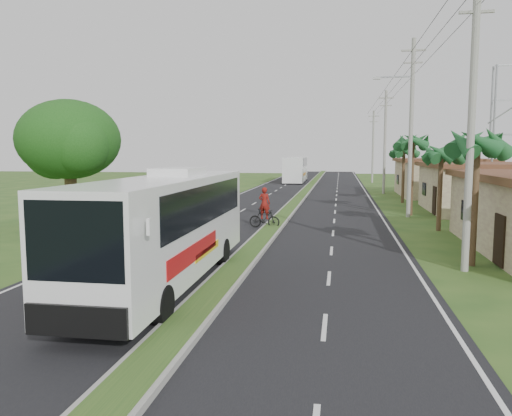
# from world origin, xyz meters

# --- Properties ---
(ground) EXTENTS (180.00, 180.00, 0.00)m
(ground) POSITION_xyz_m (0.00, 0.00, 0.00)
(ground) COLOR #284B1B
(ground) RESTS_ON ground
(road_asphalt) EXTENTS (14.00, 160.00, 0.02)m
(road_asphalt) POSITION_xyz_m (0.00, 20.00, 0.01)
(road_asphalt) COLOR black
(road_asphalt) RESTS_ON ground
(median_strip) EXTENTS (1.20, 160.00, 0.18)m
(median_strip) POSITION_xyz_m (0.00, 20.00, 0.10)
(median_strip) COLOR gray
(median_strip) RESTS_ON ground
(lane_edge_left) EXTENTS (0.12, 160.00, 0.01)m
(lane_edge_left) POSITION_xyz_m (-6.70, 20.00, 0.00)
(lane_edge_left) COLOR silver
(lane_edge_left) RESTS_ON ground
(lane_edge_right) EXTENTS (0.12, 160.00, 0.01)m
(lane_edge_right) POSITION_xyz_m (6.70, 20.00, 0.00)
(lane_edge_right) COLOR silver
(lane_edge_right) RESTS_ON ground
(shop_mid) EXTENTS (7.60, 10.60, 3.67)m
(shop_mid) POSITION_xyz_m (14.00, 22.00, 1.86)
(shop_mid) COLOR gray
(shop_mid) RESTS_ON ground
(shop_far) EXTENTS (8.60, 11.60, 3.82)m
(shop_far) POSITION_xyz_m (14.00, 36.00, 1.93)
(shop_far) COLOR gray
(shop_far) RESTS_ON ground
(palm_verge_a) EXTENTS (2.40, 2.40, 5.45)m
(palm_verge_a) POSITION_xyz_m (9.00, 3.00, 4.74)
(palm_verge_a) COLOR #473321
(palm_verge_a) RESTS_ON ground
(palm_verge_b) EXTENTS (2.40, 2.40, 5.05)m
(palm_verge_b) POSITION_xyz_m (9.40, 12.00, 4.36)
(palm_verge_b) COLOR #473321
(palm_verge_b) RESTS_ON ground
(palm_verge_c) EXTENTS (2.40, 2.40, 5.85)m
(palm_verge_c) POSITION_xyz_m (8.80, 19.00, 5.12)
(palm_verge_c) COLOR #473321
(palm_verge_c) RESTS_ON ground
(palm_verge_d) EXTENTS (2.40, 2.40, 5.25)m
(palm_verge_d) POSITION_xyz_m (9.30, 28.00, 4.55)
(palm_verge_d) COLOR #473321
(palm_verge_d) RESTS_ON ground
(shade_tree) EXTENTS (6.30, 6.00, 7.54)m
(shade_tree) POSITION_xyz_m (-12.11, 10.02, 5.03)
(shade_tree) COLOR #473321
(shade_tree) RESTS_ON ground
(utility_pole_a) EXTENTS (1.60, 0.28, 11.00)m
(utility_pole_a) POSITION_xyz_m (8.50, 2.00, 5.67)
(utility_pole_a) COLOR gray
(utility_pole_a) RESTS_ON ground
(utility_pole_b) EXTENTS (3.20, 0.28, 12.00)m
(utility_pole_b) POSITION_xyz_m (8.47, 18.00, 6.26)
(utility_pole_b) COLOR gray
(utility_pole_b) RESTS_ON ground
(utility_pole_c) EXTENTS (1.60, 0.28, 11.00)m
(utility_pole_c) POSITION_xyz_m (8.50, 38.00, 5.67)
(utility_pole_c) COLOR gray
(utility_pole_c) RESTS_ON ground
(utility_pole_d) EXTENTS (1.60, 0.28, 10.50)m
(utility_pole_d) POSITION_xyz_m (8.50, 58.00, 5.42)
(utility_pole_d) COLOR gray
(utility_pole_d) RESTS_ON ground
(coach_bus_main) EXTENTS (2.66, 12.09, 3.90)m
(coach_bus_main) POSITION_xyz_m (-1.80, -1.63, 2.14)
(coach_bus_main) COLOR white
(coach_bus_main) RESTS_ON ground
(coach_bus_far) EXTENTS (2.96, 12.88, 3.74)m
(coach_bus_far) POSITION_xyz_m (-2.79, 57.87, 2.12)
(coach_bus_far) COLOR white
(coach_bus_far) RESTS_ON ground
(motorcyclist) EXTENTS (1.94, 0.86, 2.42)m
(motorcyclist) POSITION_xyz_m (-0.52, 11.29, 0.88)
(motorcyclist) COLOR black
(motorcyclist) RESTS_ON ground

